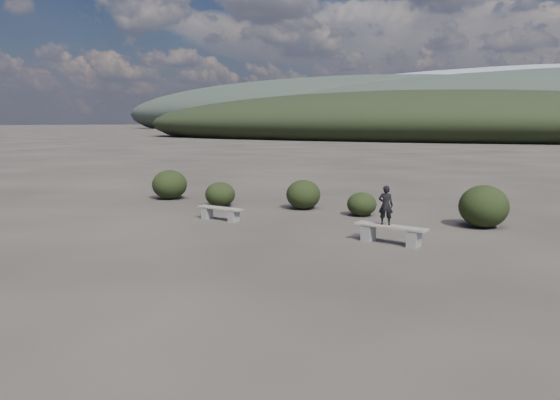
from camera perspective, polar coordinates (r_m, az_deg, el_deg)
The scene contains 10 objects.
ground at distance 10.47m, azimuth -6.94°, elevation -8.54°, with size 1200.00×1200.00×0.00m, color #2E2823.
bench_left at distance 16.89m, azimuth -6.27°, elevation -1.30°, with size 1.64×0.49×0.40m.
bench_right at distance 13.81m, azimuth 11.49°, elevation -3.37°, with size 1.89×0.64×0.46m.
seated_person at distance 13.76m, azimuth 10.99°, elevation -0.54°, with size 0.36×0.24×0.99m, color black.
shrub_a at distance 19.61m, azimuth -6.27°, elevation 0.59°, with size 1.08×1.08×0.88m, color black.
shrub_b at distance 18.94m, azimuth 2.46°, elevation 0.58°, with size 1.19×1.19×1.02m, color black.
shrub_c at distance 17.75m, azimuth 8.54°, elevation -0.43°, with size 0.96×0.96×0.76m, color black.
shrub_d at distance 16.64m, azimuth 20.52°, elevation -0.63°, with size 1.39×1.39×1.22m, color black.
shrub_f at distance 21.85m, azimuth -11.46°, elevation 1.60°, with size 1.36×1.36×1.15m, color black.
mountain_ridges at distance 347.50m, azimuth 27.13°, elevation 8.51°, with size 500.00×400.00×56.00m.
Camera 1 is at (5.92, -8.10, 2.99)m, focal length 35.00 mm.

